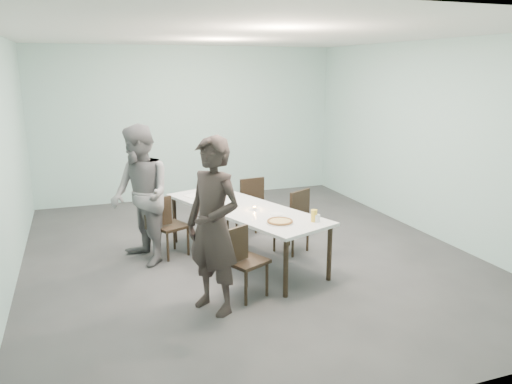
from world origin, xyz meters
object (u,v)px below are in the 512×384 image
object	(u,v)px
tealight	(254,208)
side_plate	(277,214)
chair_near_left	(241,257)
diner_near	(213,226)
pizza	(280,222)
chair_far_left	(165,222)
water_tumbler	(317,218)
beer_glass	(314,216)
diner_far	(141,196)
amber_tumbler	(211,196)
chair_far_right	(246,201)
chair_near_right	(295,217)
table	(244,211)

from	to	relation	value
tealight	side_plate	bearing A→B (deg)	-55.68
chair_near_left	diner_near	xyz separation A→B (m)	(-0.36, -0.16, 0.45)
pizza	side_plate	world-z (taller)	pizza
chair_far_left	water_tumbler	world-z (taller)	chair_far_left
tealight	chair_near_left	bearing A→B (deg)	-117.86
chair_far_left	side_plate	distance (m)	1.61
pizza	tealight	xyz separation A→B (m)	(-0.10, 0.65, 0.00)
beer_glass	pizza	bearing A→B (deg)	167.77
beer_glass	diner_far	bearing A→B (deg)	146.25
chair_near_left	side_plate	distance (m)	1.00
diner_near	amber_tumbler	size ratio (longest dim) A/B	23.91
chair_far_right	amber_tumbler	world-z (taller)	chair_far_right
chair_far_left	tealight	distance (m)	1.29
water_tumbler	chair_far_left	bearing A→B (deg)	139.22
water_tumbler	chair_near_right	bearing A→B (deg)	80.24
chair_near_left	tealight	size ratio (longest dim) A/B	15.54
side_plate	tealight	distance (m)	0.36
table	water_tumbler	xyz separation A→B (m)	(0.63, -0.93, 0.10)
chair_far_right	amber_tumbler	xyz separation A→B (m)	(-0.73, -0.57, 0.29)
chair_near_left	chair_far_right	world-z (taller)	same
diner_far	tealight	size ratio (longest dim) A/B	33.51
beer_glass	tealight	size ratio (longest dim) A/B	2.68
diner_far	diner_near	bearing A→B (deg)	1.75
diner_far	pizza	xyz separation A→B (m)	(1.50, -1.19, -0.17)
beer_glass	amber_tumbler	distance (m)	1.75
diner_near	beer_glass	bearing A→B (deg)	74.25
diner_far	side_plate	size ratio (longest dim) A/B	10.43
side_plate	tealight	xyz separation A→B (m)	(-0.20, 0.30, 0.02)
table	pizza	world-z (taller)	pizza
chair_near_left	diner_near	bearing A→B (deg)	178.78
chair_far_right	side_plate	size ratio (longest dim) A/B	4.83
chair_near_left	diner_far	bearing A→B (deg)	95.79
diner_far	amber_tumbler	bearing A→B (deg)	85.68
diner_near	pizza	xyz separation A→B (m)	(0.96, 0.46, -0.19)
diner_near	water_tumbler	world-z (taller)	diner_near
beer_glass	amber_tumbler	world-z (taller)	beer_glass
table	pizza	distance (m)	0.84
chair_near_left	side_plate	xyz separation A→B (m)	(0.70, 0.66, 0.25)
diner_near	diner_far	bearing A→B (deg)	167.23
water_tumbler	diner_near	bearing A→B (deg)	-165.64
table	pizza	xyz separation A→B (m)	(0.18, -0.82, 0.08)
chair_near_right	amber_tumbler	xyz separation A→B (m)	(-1.12, 0.48, 0.29)
amber_tumbler	diner_far	bearing A→B (deg)	-167.79
table	diner_near	xyz separation A→B (m)	(-0.78, -1.29, 0.26)
chair_near_left	pizza	bearing A→B (deg)	1.58
chair_far_left	diner_near	world-z (taller)	diner_near
chair_near_right	pizza	world-z (taller)	chair_near_right
pizza	water_tumbler	distance (m)	0.46
side_plate	amber_tumbler	distance (m)	1.22
table	diner_near	distance (m)	1.52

